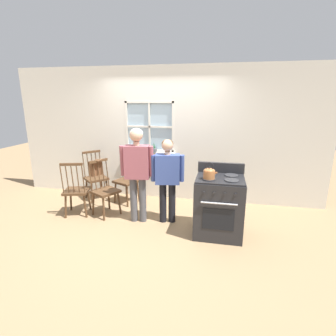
% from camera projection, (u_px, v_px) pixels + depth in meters
% --- Properties ---
extents(ground_plane, '(16.00, 16.00, 0.00)m').
position_uv_depth(ground_plane, '(146.00, 226.00, 4.38)').
color(ground_plane, '#937551').
extents(wall_back, '(6.40, 0.16, 2.70)m').
position_uv_depth(wall_back, '(164.00, 135.00, 5.36)').
color(wall_back, silver).
rests_on(wall_back, ground_plane).
extents(chair_by_window, '(0.56, 0.56, 1.01)m').
position_uv_depth(chair_by_window, '(105.00, 191.00, 4.73)').
color(chair_by_window, '#4C331E').
rests_on(chair_by_window, ground_plane).
extents(chair_near_wall, '(0.51, 0.50, 1.01)m').
position_uv_depth(chair_near_wall, '(76.00, 191.00, 4.72)').
color(chair_near_wall, '#4C331E').
rests_on(chair_near_wall, ground_plane).
extents(chair_center_cluster, '(0.58, 0.58, 1.01)m').
position_uv_depth(chair_center_cluster, '(96.00, 178.00, 5.50)').
color(chair_center_cluster, '#4C331E').
rests_on(chair_center_cluster, ground_plane).
extents(chair_near_stove, '(0.55, 0.54, 1.01)m').
position_uv_depth(chair_near_stove, '(127.00, 181.00, 5.31)').
color(chair_near_stove, '#4C331E').
rests_on(chair_near_stove, ground_plane).
extents(person_elderly_left, '(0.57, 0.26, 1.61)m').
position_uv_depth(person_elderly_left, '(137.00, 166.00, 4.33)').
color(person_elderly_left, '#4C4C51').
rests_on(person_elderly_left, ground_plane).
extents(person_teen_center, '(0.56, 0.28, 1.43)m').
position_uv_depth(person_teen_center, '(167.00, 174.00, 4.34)').
color(person_teen_center, black).
rests_on(person_teen_center, ground_plane).
extents(stove, '(0.73, 0.68, 1.08)m').
position_uv_depth(stove, '(219.00, 205.00, 4.03)').
color(stove, '#232326').
rests_on(stove, ground_plane).
extents(kettle, '(0.21, 0.17, 0.25)m').
position_uv_depth(kettle, '(209.00, 173.00, 3.80)').
color(kettle, '#A86638').
rests_on(kettle, stove).
extents(potted_plant, '(0.17, 0.17, 0.21)m').
position_uv_depth(potted_plant, '(153.00, 149.00, 5.39)').
color(potted_plant, '#42474C').
rests_on(potted_plant, wall_back).
extents(handbag, '(0.25, 0.24, 0.31)m').
position_uv_depth(handbag, '(96.00, 168.00, 4.78)').
color(handbag, brown).
rests_on(handbag, chair_by_window).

